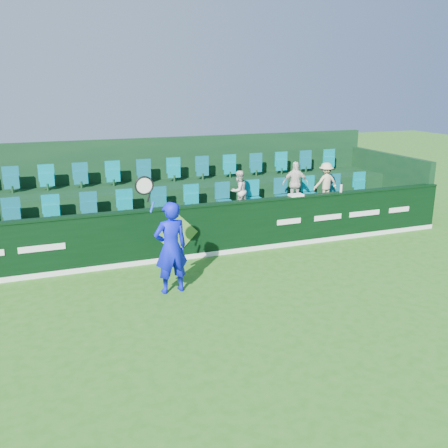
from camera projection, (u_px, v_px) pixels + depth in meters
name	position (u px, v px, depth m)	size (l,w,h in m)	color
ground	(236.00, 331.00, 8.87)	(60.00, 60.00, 0.00)	#236919
sponsor_hoarding	(175.00, 233.00, 12.28)	(16.00, 0.25, 1.35)	black
stand_tier_front	(164.00, 232.00, 13.34)	(16.00, 2.00, 0.80)	black
stand_tier_back	(148.00, 207.00, 14.98)	(16.00, 1.80, 1.30)	black
stand_rear	(144.00, 186.00, 15.23)	(16.00, 4.10, 2.60)	black
seat_row_front	(160.00, 203.00, 13.51)	(13.50, 0.50, 0.60)	#017783
seat_row_back	(145.00, 174.00, 14.99)	(13.50, 0.50, 0.60)	#017783
tennis_player	(171.00, 247.00, 10.27)	(1.13, 0.53, 2.57)	#0C15D6
spectator_left	(239.00, 191.00, 13.84)	(0.55, 0.43, 1.12)	silver
spectator_middle	(295.00, 184.00, 14.43)	(0.75, 0.31, 1.28)	silver
spectator_right	(326.00, 183.00, 14.79)	(0.77, 0.44, 1.19)	beige
towel	(296.00, 195.00, 13.24)	(0.37, 0.24, 0.06)	white
drinks_bottle	(341.00, 188.00, 13.69)	(0.07, 0.07, 0.21)	silver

